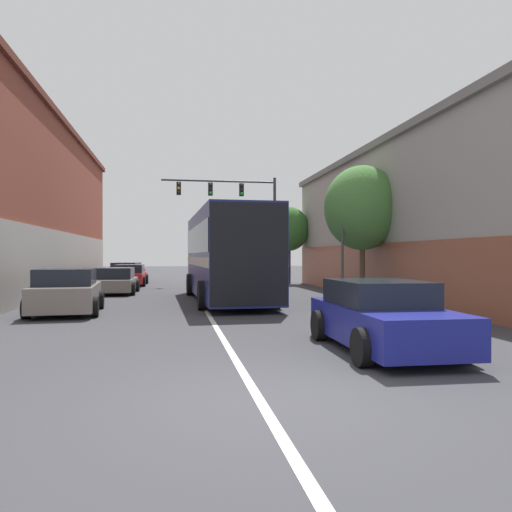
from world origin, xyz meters
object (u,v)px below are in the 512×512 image
at_px(parked_car_left_far, 117,281).
at_px(street_tree_far, 289,229).
at_px(traffic_signal_gantry, 239,205).
at_px(parked_car_left_near, 130,275).
at_px(street_tree_near, 362,208).
at_px(street_lamp, 342,246).
at_px(parked_car_left_distant, 127,272).
at_px(parked_car_left_mid, 66,292).
at_px(bus, 227,252).
at_px(hatchback_foreground, 382,317).

bearing_deg(parked_car_left_far, street_tree_far, -55.69).
bearing_deg(traffic_signal_gantry, parked_car_left_near, 177.03).
height_order(parked_car_left_far, traffic_signal_gantry, traffic_signal_gantry).
bearing_deg(street_tree_far, street_tree_near, -88.28).
distance_m(parked_car_left_far, street_lamp, 11.19).
distance_m(parked_car_left_near, parked_car_left_distant, 5.29).
bearing_deg(parked_car_left_mid, street_tree_near, -77.87).
height_order(parked_car_left_distant, street_tree_far, street_tree_far).
height_order(parked_car_left_far, parked_car_left_distant, parked_car_left_distant).
bearing_deg(traffic_signal_gantry, bus, -99.95).
bearing_deg(traffic_signal_gantry, parked_car_left_mid, -116.99).
distance_m(parked_car_left_near, parked_car_left_far, 6.72).
xyz_separation_m(bus, street_tree_near, (5.70, -0.25, 1.86)).
distance_m(hatchback_foreground, street_tree_far, 23.02).
bearing_deg(street_tree_far, street_lamp, -93.48).
xyz_separation_m(bus, street_tree_far, (5.34, 11.64, 1.59)).
relative_size(parked_car_left_near, parked_car_left_far, 1.12).
bearing_deg(parked_car_left_far, street_tree_near, -115.10).
height_order(bus, street_tree_far, street_tree_far).
height_order(bus, street_tree_near, street_tree_near).
distance_m(parked_car_left_far, parked_car_left_distant, 11.99).
relative_size(bus, street_tree_far, 2.04).
distance_m(hatchback_foreground, street_tree_near, 11.78).
xyz_separation_m(parked_car_left_mid, street_lamp, (10.09, 2.52, 1.56)).
xyz_separation_m(street_lamp, street_tree_near, (1.13, 0.72, 1.61)).
height_order(parked_car_left_near, traffic_signal_gantry, traffic_signal_gantry).
xyz_separation_m(hatchback_foreground, parked_car_left_distant, (-7.35, 27.72, -0.01)).
relative_size(parked_car_left_near, traffic_signal_gantry, 0.64).
distance_m(parked_car_left_mid, parked_car_left_distant, 20.28).
bearing_deg(parked_car_left_mid, bus, -61.66).
bearing_deg(hatchback_foreground, parked_car_left_far, 24.13).
xyz_separation_m(parked_car_left_near, parked_car_left_distant, (-0.67, 5.25, 0.02)).
relative_size(parked_car_left_mid, street_lamp, 0.98).
bearing_deg(street_tree_near, street_lamp, -147.26).
relative_size(parked_car_left_distant, street_lamp, 1.11).
relative_size(hatchback_foreground, parked_car_left_mid, 1.05).
relative_size(parked_car_left_far, parked_car_left_distant, 0.91).
relative_size(parked_car_left_far, traffic_signal_gantry, 0.57).
distance_m(street_tree_near, street_tree_far, 11.90).
xyz_separation_m(parked_car_left_distant, traffic_signal_gantry, (7.42, -5.60, 4.41)).
distance_m(bus, street_tree_near, 6.00).
bearing_deg(parked_car_left_mid, parked_car_left_far, -8.49).
relative_size(bus, traffic_signal_gantry, 1.42).
xyz_separation_m(parked_car_left_near, parked_car_left_far, (-0.07, -6.72, -0.02)).
xyz_separation_m(parked_car_left_near, parked_car_left_mid, (-0.72, -15.03, 0.06)).
bearing_deg(parked_car_left_mid, street_lamp, -79.98).
bearing_deg(traffic_signal_gantry, street_lamp, -77.88).
bearing_deg(parked_car_left_distant, parked_car_left_mid, -172.90).
bearing_deg(street_lamp, parked_car_left_distant, 119.46).
distance_m(parked_car_left_near, parked_car_left_mid, 15.05).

